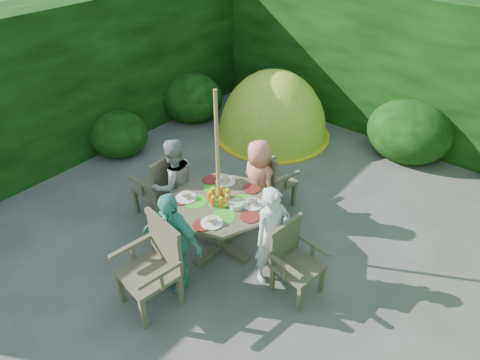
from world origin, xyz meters
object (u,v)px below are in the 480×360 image
Objects in this scene: garden_chair_right at (294,259)px; child_front at (172,242)px; patio_table at (220,209)px; garden_chair_left at (161,184)px; garden_chair_front at (154,264)px; child_back at (258,181)px; parasol_pole at (218,178)px; child_right at (272,236)px; garden_chair_back at (270,179)px; child_left at (174,184)px; dome_tent at (272,134)px.

child_front is at bearing 133.54° from garden_chair_right.
child_front is at bearing -89.78° from patio_table.
garden_chair_left is (-2.20, -0.03, 0.05)m from garden_chair_right.
garden_chair_front is 1.89m from child_back.
parasol_pole is 1.72× the size of child_right.
child_right reaches higher than garden_chair_left.
child_front reaches higher than garden_chair_right.
child_front is at bearing 101.16° from garden_chair_front.
child_right is at bearing 87.39° from garden_chair_left.
garden_chair_front reaches higher than garden_chair_back.
child_front reaches higher than patio_table.
patio_table is 0.99× the size of child_left.
parasol_pole is 1.26m from garden_chair_back.
child_left is 1.13m from child_back.
garden_chair_left is 1.36m from child_back.
child_left is (-0.77, -1.11, 0.16)m from garden_chair_back.
dome_tent is at bearing 113.99° from patio_table.
child_back is at bearing -66.29° from dome_tent.
child_back is (-0.03, 1.89, 0.06)m from garden_chair_front.
patio_table is 0.80m from child_back.
patio_table is at bearing -73.67° from dome_tent.
dome_tent reaches higher than garden_chair_left.
dome_tent is (-1.29, 3.69, -0.66)m from child_front.
dome_tent is at bearing 46.47° from garden_chair_right.
garden_chair_right is 1.56m from garden_chair_back.
garden_chair_back is 0.33m from child_back.
child_back is (-0.81, 0.79, -0.03)m from child_right.
garden_chair_back is at bearing 91.41° from parasol_pole.
child_front is at bearing 51.21° from garden_chair_left.
garden_chair_right is at bearing 159.07° from child_back.
garden_chair_right is 2.20m from garden_chair_left.
child_right reaches higher than child_back.
child_front is at bearing 104.68° from child_back.
garden_chair_left is at bearing -73.14° from child_left.
garden_chair_back is at bearing 53.03° from garden_chair_right.
dome_tent is at bearing -43.51° from garden_chair_back.
garden_chair_back is at bearing 133.02° from garden_chair_left.
garden_chair_back is (-0.03, 1.10, -0.14)m from patio_table.
garden_chair_back reaches higher than garden_chair_right.
garden_chair_back is (-1.13, 1.08, 0.02)m from garden_chair_right.
garden_chair_back is 2.19m from garden_chair_front.
child_left reaches higher than dome_tent.
garden_chair_right is 1.55m from garden_chair_front.
dome_tent is (-1.30, 3.98, -0.55)m from garden_chair_front.
child_front is at bearing -89.47° from parasol_pole.
child_back reaches higher than garden_chair_front.
child_back is (0.02, -0.30, 0.13)m from garden_chair_back.
child_right reaches higher than garden_chair_back.
garden_chair_left reaches higher than garden_chair_back.
child_front is at bearing 152.23° from child_right.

